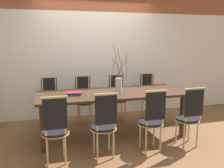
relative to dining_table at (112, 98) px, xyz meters
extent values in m
plane|color=brown|center=(0.00, 0.00, -0.68)|extent=(16.00, 16.00, 0.00)
cube|color=white|center=(0.00, 1.32, 0.45)|extent=(12.00, 0.06, 2.27)
cube|color=#422B1C|center=(0.00, 0.00, 0.07)|extent=(2.58, 1.01, 0.04)
cube|color=#422B1C|center=(-1.19, -0.40, -0.32)|extent=(0.09, 0.09, 0.74)
cube|color=#422B1C|center=(1.19, -0.40, -0.32)|extent=(0.09, 0.09, 0.74)
cube|color=#422B1C|center=(-1.19, 0.40, -0.32)|extent=(0.09, 0.09, 0.74)
cube|color=#422B1C|center=(1.19, 0.40, -0.32)|extent=(0.09, 0.09, 0.74)
cylinder|color=black|center=(-1.03, -0.76, -0.24)|extent=(0.36, 0.36, 0.04)
cylinder|color=tan|center=(-1.03, -0.76, -0.27)|extent=(0.39, 0.39, 0.01)
cylinder|color=tan|center=(-1.15, -0.64, -0.47)|extent=(0.03, 0.03, 0.42)
cylinder|color=tan|center=(-0.91, -0.64, -0.47)|extent=(0.03, 0.03, 0.42)
cylinder|color=tan|center=(-1.15, -0.88, -0.47)|extent=(0.03, 0.03, 0.42)
cylinder|color=tan|center=(-0.91, -0.88, -0.47)|extent=(0.03, 0.03, 0.42)
cylinder|color=tan|center=(-1.16, -0.91, 0.03)|extent=(0.03, 0.03, 0.51)
cylinder|color=tan|center=(-0.90, -0.91, 0.03)|extent=(0.03, 0.03, 0.51)
cube|color=black|center=(-1.03, -0.92, 0.06)|extent=(0.31, 0.02, 0.41)
cube|color=tan|center=(-1.03, -0.91, 0.27)|extent=(0.35, 0.03, 0.03)
cylinder|color=black|center=(-0.35, -0.76, -0.24)|extent=(0.36, 0.36, 0.04)
cylinder|color=tan|center=(-0.35, -0.76, -0.27)|extent=(0.39, 0.39, 0.01)
cylinder|color=tan|center=(-0.47, -0.64, -0.47)|extent=(0.03, 0.03, 0.42)
cylinder|color=tan|center=(-0.23, -0.64, -0.47)|extent=(0.03, 0.03, 0.42)
cylinder|color=tan|center=(-0.47, -0.88, -0.47)|extent=(0.03, 0.03, 0.42)
cylinder|color=tan|center=(-0.23, -0.88, -0.47)|extent=(0.03, 0.03, 0.42)
cylinder|color=tan|center=(-0.47, -0.91, 0.03)|extent=(0.03, 0.03, 0.51)
cylinder|color=tan|center=(-0.22, -0.91, 0.03)|extent=(0.03, 0.03, 0.51)
cube|color=black|center=(-0.35, -0.92, 0.06)|extent=(0.31, 0.02, 0.41)
cube|color=tan|center=(-0.35, -0.91, 0.27)|extent=(0.35, 0.03, 0.03)
cylinder|color=black|center=(0.39, -0.76, -0.24)|extent=(0.36, 0.36, 0.04)
cylinder|color=tan|center=(0.39, -0.76, -0.27)|extent=(0.39, 0.39, 0.01)
cylinder|color=tan|center=(0.27, -0.64, -0.47)|extent=(0.03, 0.03, 0.42)
cylinder|color=tan|center=(0.51, -0.64, -0.47)|extent=(0.03, 0.03, 0.42)
cylinder|color=tan|center=(0.27, -0.88, -0.47)|extent=(0.03, 0.03, 0.42)
cylinder|color=tan|center=(0.51, -0.88, -0.47)|extent=(0.03, 0.03, 0.42)
cylinder|color=tan|center=(0.26, -0.91, 0.03)|extent=(0.03, 0.03, 0.51)
cylinder|color=tan|center=(0.52, -0.91, 0.03)|extent=(0.03, 0.03, 0.51)
cube|color=black|center=(0.39, -0.92, 0.06)|extent=(0.31, 0.02, 0.41)
cube|color=tan|center=(0.39, -0.91, 0.27)|extent=(0.35, 0.03, 0.03)
cylinder|color=black|center=(1.03, -0.76, -0.24)|extent=(0.36, 0.36, 0.04)
cylinder|color=tan|center=(1.03, -0.76, -0.27)|extent=(0.39, 0.39, 0.01)
cylinder|color=tan|center=(0.91, -0.64, -0.47)|extent=(0.03, 0.03, 0.42)
cylinder|color=tan|center=(1.15, -0.64, -0.47)|extent=(0.03, 0.03, 0.42)
cylinder|color=tan|center=(0.91, -0.88, -0.47)|extent=(0.03, 0.03, 0.42)
cylinder|color=tan|center=(1.15, -0.88, -0.47)|extent=(0.03, 0.03, 0.42)
cylinder|color=tan|center=(0.90, -0.91, 0.03)|extent=(0.03, 0.03, 0.51)
cylinder|color=tan|center=(1.16, -0.91, 0.03)|extent=(0.03, 0.03, 0.51)
cube|color=black|center=(1.03, -0.92, 0.06)|extent=(0.31, 0.02, 0.41)
cube|color=tan|center=(1.03, -0.91, 0.27)|extent=(0.35, 0.03, 0.03)
cylinder|color=black|center=(-1.03, 0.76, -0.24)|extent=(0.36, 0.36, 0.04)
cylinder|color=tan|center=(-1.03, 0.76, -0.27)|extent=(0.39, 0.39, 0.01)
cylinder|color=tan|center=(-0.92, 0.64, -0.47)|extent=(0.03, 0.03, 0.42)
cylinder|color=tan|center=(-1.15, 0.64, -0.47)|extent=(0.03, 0.03, 0.42)
cylinder|color=tan|center=(-0.92, 0.88, -0.47)|extent=(0.03, 0.03, 0.42)
cylinder|color=tan|center=(-1.15, 0.88, -0.47)|extent=(0.03, 0.03, 0.42)
cylinder|color=tan|center=(-0.91, 0.91, 0.03)|extent=(0.03, 0.03, 0.51)
cylinder|color=tan|center=(-1.16, 0.91, 0.03)|extent=(0.03, 0.03, 0.51)
cube|color=black|center=(-1.03, 0.92, 0.06)|extent=(0.31, 0.02, 0.41)
cube|color=tan|center=(-1.03, 0.91, 0.27)|extent=(0.35, 0.03, 0.03)
cylinder|color=black|center=(-0.36, 0.76, -0.24)|extent=(0.36, 0.36, 0.04)
cylinder|color=tan|center=(-0.36, 0.76, -0.27)|extent=(0.39, 0.39, 0.01)
cylinder|color=tan|center=(-0.25, 0.64, -0.47)|extent=(0.03, 0.03, 0.42)
cylinder|color=tan|center=(-0.48, 0.64, -0.47)|extent=(0.03, 0.03, 0.42)
cylinder|color=tan|center=(-0.25, 0.88, -0.47)|extent=(0.03, 0.03, 0.42)
cylinder|color=tan|center=(-0.48, 0.88, -0.47)|extent=(0.03, 0.03, 0.42)
cylinder|color=tan|center=(-0.24, 0.91, 0.03)|extent=(0.03, 0.03, 0.51)
cylinder|color=tan|center=(-0.49, 0.91, 0.03)|extent=(0.03, 0.03, 0.51)
cube|color=black|center=(-0.36, 0.92, 0.06)|extent=(0.31, 0.02, 0.41)
cube|color=tan|center=(-0.36, 0.91, 0.27)|extent=(0.35, 0.03, 0.03)
cylinder|color=black|center=(0.35, 0.76, -0.24)|extent=(0.36, 0.36, 0.04)
cylinder|color=tan|center=(0.35, 0.76, -0.27)|extent=(0.39, 0.39, 0.01)
cylinder|color=tan|center=(0.47, 0.64, -0.47)|extent=(0.03, 0.03, 0.42)
cylinder|color=tan|center=(0.23, 0.64, -0.47)|extent=(0.03, 0.03, 0.42)
cylinder|color=tan|center=(0.47, 0.88, -0.47)|extent=(0.03, 0.03, 0.42)
cylinder|color=tan|center=(0.23, 0.88, -0.47)|extent=(0.03, 0.03, 0.42)
cylinder|color=tan|center=(0.48, 0.91, 0.03)|extent=(0.03, 0.03, 0.51)
cylinder|color=tan|center=(0.22, 0.91, 0.03)|extent=(0.03, 0.03, 0.51)
cube|color=black|center=(0.35, 0.92, 0.06)|extent=(0.31, 0.02, 0.41)
cube|color=tan|center=(0.35, 0.91, 0.27)|extent=(0.35, 0.03, 0.03)
cylinder|color=black|center=(1.07, 0.76, -0.24)|extent=(0.36, 0.36, 0.04)
cylinder|color=tan|center=(1.07, 0.76, -0.27)|extent=(0.39, 0.39, 0.01)
cylinder|color=tan|center=(1.18, 0.64, -0.47)|extent=(0.03, 0.03, 0.42)
cylinder|color=tan|center=(0.95, 0.64, -0.47)|extent=(0.03, 0.03, 0.42)
cylinder|color=tan|center=(1.18, 0.88, -0.47)|extent=(0.03, 0.03, 0.42)
cylinder|color=tan|center=(0.95, 0.88, -0.47)|extent=(0.03, 0.03, 0.42)
cylinder|color=tan|center=(1.19, 0.91, 0.03)|extent=(0.03, 0.03, 0.51)
cylinder|color=tan|center=(0.94, 0.91, 0.03)|extent=(0.03, 0.03, 0.51)
cube|color=black|center=(1.07, 0.92, 0.06)|extent=(0.31, 0.02, 0.41)
cube|color=tan|center=(1.07, 0.91, 0.27)|extent=(0.35, 0.03, 0.03)
cylinder|color=silver|center=(0.10, -0.05, 0.22)|extent=(0.12, 0.12, 0.26)
cylinder|color=brown|center=(0.18, 0.01, 0.54)|extent=(0.14, 0.17, 0.38)
cylinder|color=brown|center=(0.03, 0.01, 0.55)|extent=(0.14, 0.16, 0.40)
cylinder|color=brown|center=(0.22, -0.10, 0.58)|extent=(0.11, 0.25, 0.46)
cylinder|color=brown|center=(0.11, -0.12, 0.61)|extent=(0.15, 0.03, 0.53)
cylinder|color=brown|center=(0.06, -0.10, 0.64)|extent=(0.10, 0.11, 0.58)
cylinder|color=brown|center=(0.07, -0.16, 0.53)|extent=(0.23, 0.08, 0.37)
cylinder|color=brown|center=(0.14, -0.04, 0.52)|extent=(0.05, 0.09, 0.34)
cube|color=#234C8C|center=(-0.66, -0.03, 0.10)|extent=(0.20, 0.20, 0.02)
cube|color=#234C8C|center=(-0.66, -0.02, 0.12)|extent=(0.19, 0.18, 0.01)
cube|color=maroon|center=(-0.66, -0.04, 0.14)|extent=(0.26, 0.17, 0.02)
camera|label=1|loc=(-1.18, -4.09, 1.00)|focal=40.00mm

